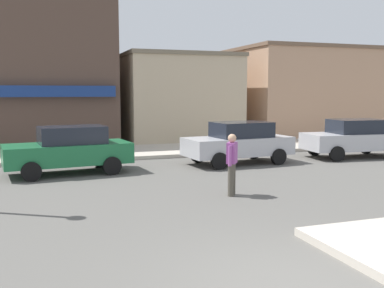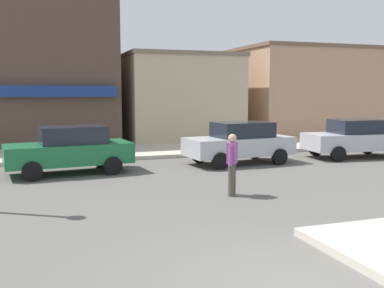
# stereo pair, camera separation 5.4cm
# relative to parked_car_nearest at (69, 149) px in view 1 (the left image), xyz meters

# --- Properties ---
(ground_plane) EXTENTS (160.00, 160.00, 0.00)m
(ground_plane) POSITION_rel_parked_car_nearest_xyz_m (2.32, -10.00, -0.81)
(ground_plane) COLOR #5B5954
(kerb_far) EXTENTS (80.00, 4.00, 0.15)m
(kerb_far) POSITION_rel_parked_car_nearest_xyz_m (2.32, 4.14, -0.74)
(kerb_far) COLOR beige
(kerb_far) RESTS_ON ground
(parked_car_nearest) EXTENTS (4.16, 2.21, 1.56)m
(parked_car_nearest) POSITION_rel_parked_car_nearest_xyz_m (0.00, 0.00, 0.00)
(parked_car_nearest) COLOR #1E6B3D
(parked_car_nearest) RESTS_ON ground
(parked_car_second) EXTENTS (4.15, 2.17, 1.56)m
(parked_car_second) POSITION_rel_parked_car_nearest_xyz_m (6.15, 0.05, 0.00)
(parked_car_second) COLOR #B7B7BC
(parked_car_second) RESTS_ON ground
(parked_car_third) EXTENTS (4.14, 2.15, 1.56)m
(parked_car_third) POSITION_rel_parked_car_nearest_xyz_m (11.28, -0.03, 0.00)
(parked_car_third) COLOR #B7B7BC
(parked_car_third) RESTS_ON ground
(pedestrian_crossing_near) EXTENTS (0.40, 0.49, 1.61)m
(pedestrian_crossing_near) POSITION_rel_parked_car_nearest_xyz_m (3.75, -4.63, 0.06)
(pedestrian_crossing_near) COLOR #4C473D
(pedestrian_crossing_near) RESTS_ON ground
(building_corner_shop) EXTENTS (11.06, 7.87, 7.39)m
(building_corner_shop) POSITION_rel_parked_car_nearest_xyz_m (-2.55, 9.83, 2.89)
(building_corner_shop) COLOR brown
(building_corner_shop) RESTS_ON ground
(building_storefront_left_near) EXTENTS (6.05, 7.85, 4.69)m
(building_storefront_left_near) POSITION_rel_parked_car_nearest_xyz_m (6.39, 9.81, 1.54)
(building_storefront_left_near) COLOR tan
(building_storefront_left_near) RESTS_ON ground
(building_storefront_left_mid) EXTENTS (8.69, 6.80, 5.29)m
(building_storefront_left_mid) POSITION_rel_parked_car_nearest_xyz_m (14.75, 9.15, 1.84)
(building_storefront_left_mid) COLOR tan
(building_storefront_left_mid) RESTS_ON ground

